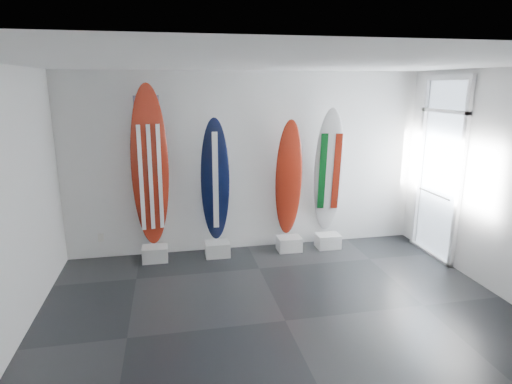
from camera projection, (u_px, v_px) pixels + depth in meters
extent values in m
plane|color=black|center=(285.00, 321.00, 5.18)|extent=(6.00, 6.00, 0.00)
plane|color=white|center=(290.00, 63.00, 4.44)|extent=(6.00, 6.00, 0.00)
plane|color=white|center=(248.00, 163.00, 7.19)|extent=(6.00, 0.00, 6.00)
plane|color=white|center=(405.00, 316.00, 2.44)|extent=(6.00, 0.00, 6.00)
cube|color=silver|center=(155.00, 254.00, 6.92)|extent=(0.40, 0.30, 0.24)
ellipsoid|color=maroon|center=(150.00, 167.00, 6.67)|extent=(0.61, 0.30, 2.58)
cube|color=silver|center=(217.00, 249.00, 7.11)|extent=(0.40, 0.30, 0.24)
ellipsoid|color=black|center=(215.00, 181.00, 6.92)|extent=(0.47, 0.24, 2.05)
cube|color=silver|center=(289.00, 244.00, 7.35)|extent=(0.40, 0.30, 0.24)
ellipsoid|color=maroon|center=(289.00, 179.00, 7.17)|extent=(0.47, 0.32, 2.01)
cube|color=silver|center=(328.00, 241.00, 7.48)|extent=(0.40, 0.30, 0.24)
ellipsoid|color=silver|center=(329.00, 172.00, 7.28)|extent=(0.57, 0.51, 2.19)
cube|color=silver|center=(101.00, 238.00, 6.98)|extent=(0.09, 0.02, 0.13)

